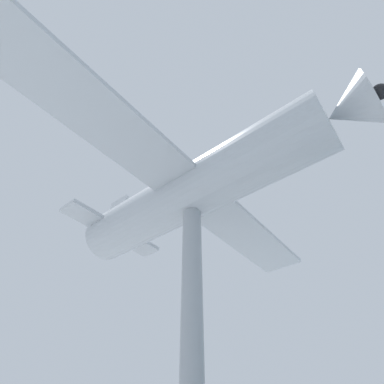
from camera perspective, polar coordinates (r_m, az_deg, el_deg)
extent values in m
cylinder|color=#999EA3|center=(8.72, 0.00, -25.19)|extent=(0.62, 0.62, 7.85)
cylinder|color=#B2B7BC|center=(11.12, 0.00, 0.00)|extent=(5.18, 10.34, 1.99)
cube|color=#B2B7BC|center=(11.12, 0.00, 0.00)|extent=(14.89, 6.67, 0.18)
cube|color=#B2B7BC|center=(13.92, -14.68, -7.23)|extent=(4.89, 2.50, 0.18)
cube|color=#B2B7BC|center=(14.44, -14.07, -4.17)|extent=(0.52, 1.10, 1.76)
cone|color=#B2B7BC|center=(9.80, 27.88, 13.98)|extent=(1.99, 1.69, 1.69)
sphere|color=black|center=(9.86, 32.18, 15.83)|extent=(0.44, 0.44, 0.44)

